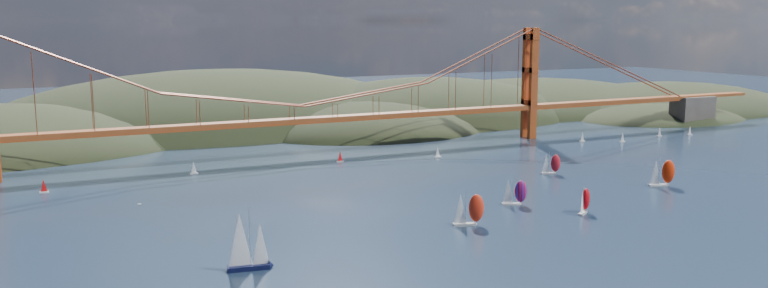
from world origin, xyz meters
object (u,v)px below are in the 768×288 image
racer_0 (468,209)px  racer_1 (584,201)px  racer_2 (662,172)px  racer_3 (551,164)px  racer_rwb (514,192)px  sloop_navy (246,242)px

racer_0 → racer_1: (39.26, -3.75, -0.90)m
racer_2 → racer_1: bearing=-142.3°
racer_2 → racer_3: 40.95m
racer_2 → racer_0: bearing=-152.9°
racer_0 → racer_rwb: racer_0 is taller
sloop_navy → racer_2: 159.98m
racer_rwb → sloop_navy: bearing=-142.4°
racer_3 → racer_rwb: bearing=-122.7°
racer_0 → racer_3: 83.57m
sloop_navy → racer_1: 107.58m
racer_0 → racer_1: size_ratio=1.22×
racer_1 → racer_rwb: (-12.96, 18.16, 0.27)m
sloop_navy → racer_0: 68.91m
racer_1 → racer_3: size_ratio=0.99×
racer_2 → racer_3: (-22.17, 34.42, -1.00)m
racer_1 → racer_3: (28.50, 52.66, 0.05)m
racer_1 → racer_2: 53.86m
racer_1 → racer_2: size_ratio=0.79×
sloop_navy → racer_rwb: sloop_navy is taller
racer_2 → racer_rwb: bearing=-162.0°
racer_1 → racer_2: bearing=-13.9°
racer_3 → racer_rwb: size_ratio=0.95×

